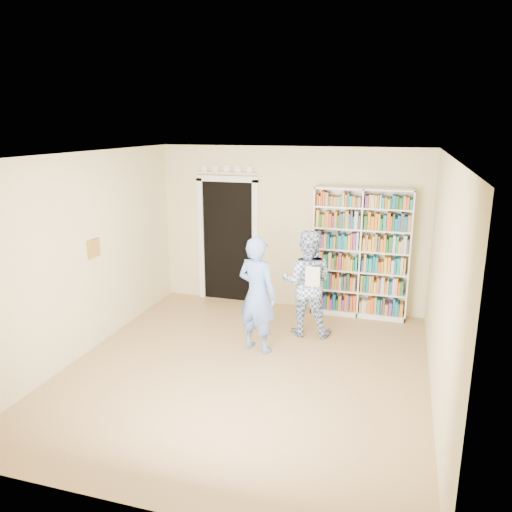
% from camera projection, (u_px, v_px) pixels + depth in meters
% --- Properties ---
extents(floor, '(5.00, 5.00, 0.00)m').
position_uv_depth(floor, '(245.00, 370.00, 6.37)').
color(floor, '#A4804F').
rests_on(floor, ground).
extents(ceiling, '(5.00, 5.00, 0.00)m').
position_uv_depth(ceiling, '(244.00, 155.00, 5.68)').
color(ceiling, white).
rests_on(ceiling, wall_back).
extents(wall_back, '(4.50, 0.00, 4.50)m').
position_uv_depth(wall_back, '(290.00, 229.00, 8.34)').
color(wall_back, beige).
rests_on(wall_back, floor).
extents(wall_left, '(0.00, 5.00, 5.00)m').
position_uv_depth(wall_left, '(84.00, 255.00, 6.64)').
color(wall_left, beige).
rests_on(wall_left, floor).
extents(wall_right, '(0.00, 5.00, 5.00)m').
position_uv_depth(wall_right, '(442.00, 285.00, 5.40)').
color(wall_right, beige).
rests_on(wall_right, floor).
extents(bookshelf, '(1.52, 0.29, 2.09)m').
position_uv_depth(bookshelf, '(361.00, 253.00, 7.94)').
color(bookshelf, white).
rests_on(bookshelf, floor).
extents(doorway, '(1.10, 0.08, 2.43)m').
position_uv_depth(doorway, '(228.00, 235.00, 8.66)').
color(doorway, black).
rests_on(doorway, floor).
extents(wall_art, '(0.03, 0.25, 0.25)m').
position_uv_depth(wall_art, '(94.00, 248.00, 6.81)').
color(wall_art, brown).
rests_on(wall_art, wall_left).
extents(man_blue, '(0.68, 0.55, 1.61)m').
position_uv_depth(man_blue, '(257.00, 295.00, 6.75)').
color(man_blue, '#5C81CC').
rests_on(man_blue, floor).
extents(man_plaid, '(0.82, 0.66, 1.58)m').
position_uv_depth(man_plaid, '(307.00, 283.00, 7.30)').
color(man_plaid, '#33579D').
rests_on(man_plaid, floor).
extents(paper_sheet, '(0.21, 0.01, 0.29)m').
position_uv_depth(paper_sheet, '(313.00, 277.00, 6.96)').
color(paper_sheet, white).
rests_on(paper_sheet, man_plaid).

